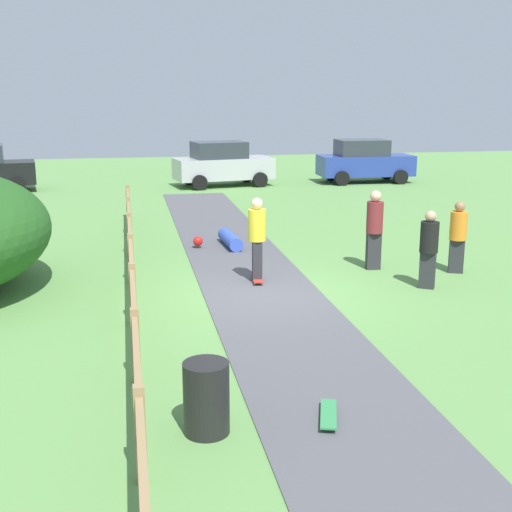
{
  "coord_description": "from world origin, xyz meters",
  "views": [
    {
      "loc": [
        -2.63,
        -12.93,
        4.03
      ],
      "look_at": [
        -0.28,
        -0.78,
        1.0
      ],
      "focal_mm": 47.36,
      "sensor_mm": 36.0,
      "label": 1
    }
  ],
  "objects": [
    {
      "name": "skater_fallen",
      "position": [
        -0.05,
        4.37,
        0.2
      ],
      "size": [
        1.23,
        1.52,
        0.36
      ],
      "color": "blue",
      "rests_on": "asphalt_path"
    },
    {
      "name": "trash_bin",
      "position": [
        -1.8,
        -5.49,
        0.45
      ],
      "size": [
        0.56,
        0.56,
        0.9
      ],
      "primitive_type": "cylinder",
      "color": "black",
      "rests_on": "ground_plane"
    },
    {
      "name": "wooden_fence",
      "position": [
        -2.6,
        0.0,
        0.67
      ],
      "size": [
        0.12,
        18.12,
        1.1
      ],
      "color": "#997A51",
      "rests_on": "ground_plane"
    },
    {
      "name": "skateboard_loose",
      "position": [
        -0.26,
        -5.49,
        0.09
      ],
      "size": [
        0.43,
        0.82,
        0.08
      ],
      "color": "#338C4C",
      "rests_on": "asphalt_path"
    },
    {
      "name": "bystander_black",
      "position": [
        3.48,
        -0.22,
        0.9
      ],
      "size": [
        0.52,
        0.52,
        1.65
      ],
      "color": "#2D2D33",
      "rests_on": "ground_plane"
    },
    {
      "name": "bystander_orange",
      "position": [
        4.67,
        0.82,
        0.9
      ],
      "size": [
        0.49,
        0.49,
        1.64
      ],
      "color": "#2D2D33",
      "rests_on": "ground_plane"
    },
    {
      "name": "skater_riding",
      "position": [
        0.07,
        0.9,
        1.04
      ],
      "size": [
        0.42,
        0.82,
        1.82
      ],
      "color": "#B23326",
      "rests_on": "asphalt_path"
    },
    {
      "name": "asphalt_path",
      "position": [
        0.0,
        0.0,
        0.01
      ],
      "size": [
        2.4,
        28.0,
        0.02
      ],
      "primitive_type": "cube",
      "color": "#515156",
      "rests_on": "ground_plane"
    },
    {
      "name": "parked_car_silver",
      "position": [
        1.5,
        16.12,
        0.96
      ],
      "size": [
        4.43,
        2.54,
        1.92
      ],
      "color": "#B7B7BC",
      "rests_on": "ground_plane"
    },
    {
      "name": "bystander_maroon",
      "position": [
        2.92,
        1.47,
        1.02
      ],
      "size": [
        0.41,
        0.41,
        1.84
      ],
      "color": "#2D2D33",
      "rests_on": "ground_plane"
    },
    {
      "name": "ground_plane",
      "position": [
        0.0,
        0.0,
        0.0
      ],
      "size": [
        60.0,
        60.0,
        0.0
      ],
      "primitive_type": "plane",
      "color": "#60934C"
    },
    {
      "name": "parked_car_blue",
      "position": [
        7.96,
        16.13,
        0.96
      ],
      "size": [
        4.23,
        2.06,
        1.92
      ],
      "color": "#283D99",
      "rests_on": "ground_plane"
    }
  ]
}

